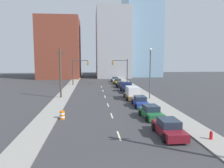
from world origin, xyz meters
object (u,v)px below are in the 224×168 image
street_lamp (150,70)px  utility_pole_left_mid (60,73)px  sedan_white (115,80)px  sedan_blue (140,102)px  box_truck_brown (132,93)px  sedan_yellow (118,82)px  sedan_green (151,112)px  traffic_signal_left (77,69)px  traffic_barrel (62,115)px  traffic_signal_right (123,68)px  sedan_black (121,85)px  fire_hydrant (211,136)px  pickup_truck_navy (127,88)px  sedan_maroon (169,128)px

street_lamp → utility_pole_left_mid: bearing=170.4°
street_lamp → sedan_white: (-2.84, 28.66, -4.30)m
utility_pole_left_mid → sedan_blue: (12.31, -7.85, -3.74)m
utility_pole_left_mid → box_truck_brown: 12.90m
box_truck_brown → sedan_yellow: box_truck_brown is taller
sedan_blue → sedan_yellow: size_ratio=1.04×
sedan_green → utility_pole_left_mid: bearing=127.4°
utility_pole_left_mid → street_lamp: bearing=-9.6°
traffic_signal_left → utility_pole_left_mid: 18.00m
utility_pole_left_mid → sedan_white: utility_pole_left_mid is taller
traffic_barrel → sedan_white: bearing=75.5°
traffic_signal_right → street_lamp: size_ratio=0.79×
sedan_blue → sedan_black: 21.13m
fire_hydrant → sedan_yellow: (-2.91, 41.20, 0.26)m
sedan_green → fire_hydrant: bearing=-70.2°
box_truck_brown → sedan_yellow: 21.83m
sedan_black → sedan_white: bearing=90.1°
pickup_truck_navy → box_truck_brown: bearing=-95.9°
sedan_green → sedan_blue: (0.15, 6.31, -0.01)m
utility_pole_left_mid → box_truck_brown: (12.25, -2.16, -3.41)m
sedan_maroon → sedan_yellow: sedan_maroon is taller
traffic_signal_left → sedan_black: bearing=-23.7°
traffic_signal_left → fire_hydrant: bearing=-71.0°
traffic_signal_left → sedan_green: 33.95m
sedan_maroon → sedan_blue: bearing=89.2°
traffic_signal_right → street_lamp: 20.54m
traffic_signal_left → traffic_barrel: size_ratio=7.12×
fire_hydrant → utility_pole_left_mid: bearing=125.4°
fire_hydrant → sedan_white: size_ratio=0.19×
sedan_green → sedan_maroon: bearing=-93.4°
traffic_barrel → box_truck_brown: (10.25, 11.56, 0.53)m
box_truck_brown → traffic_signal_right: bearing=86.2°
fire_hydrant → sedan_yellow: 41.30m
pickup_truck_navy → sedan_black: size_ratio=1.44×
sedan_maroon → sedan_white: sedan_maroon is taller
utility_pole_left_mid → box_truck_brown: size_ratio=1.60×
traffic_signal_left → box_truck_brown: 22.93m
traffic_signal_left → traffic_signal_right: bearing=0.0°
street_lamp → fire_hydrant: size_ratio=10.25×
traffic_barrel → pickup_truck_navy: 22.46m
street_lamp → box_truck_brown: bearing=172.4°
street_lamp → sedan_black: (-2.86, 15.82, -4.31)m
pickup_truck_navy → sedan_maroon: bearing=-93.8°
sedan_maroon → sedan_green: size_ratio=1.05×
sedan_green → sedan_black: sedan_green is taller
traffic_signal_right → traffic_barrel: traffic_signal_right is taller
traffic_signal_left → sedan_blue: bearing=-67.6°
traffic_barrel → pickup_truck_navy: pickup_truck_navy is taller
sedan_white → traffic_signal_left: bearing=-143.0°
sedan_white → fire_hydrant: bearing=-87.0°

